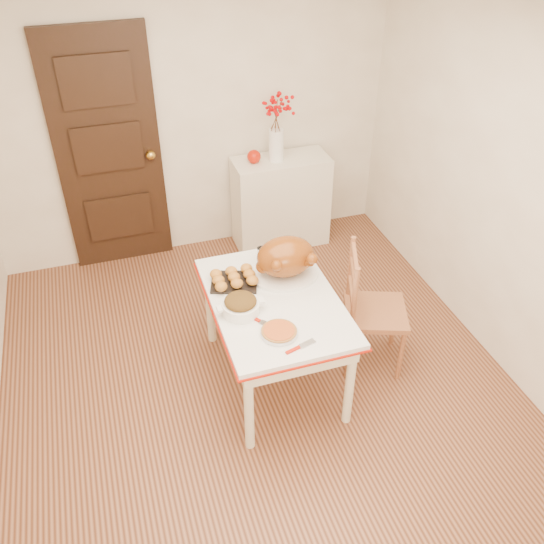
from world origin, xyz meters
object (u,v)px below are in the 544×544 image
object	(u,v)px
sideboard	(281,202)
turkey_platter	(286,259)
chair_oak	(376,309)
pumpkin_pie	(279,331)
kitchen_table	(274,340)

from	to	relation	value
sideboard	turkey_platter	world-z (taller)	turkey_platter
sideboard	chair_oak	distance (m)	1.74
turkey_platter	pumpkin_pie	bearing A→B (deg)	-127.30
pumpkin_pie	sideboard	bearing A→B (deg)	70.97
sideboard	chair_oak	bearing A→B (deg)	-86.20
chair_oak	kitchen_table	bearing A→B (deg)	106.51
kitchen_table	pumpkin_pie	distance (m)	0.51
chair_oak	sideboard	bearing A→B (deg)	24.09
sideboard	chair_oak	world-z (taller)	chair_oak
chair_oak	turkey_platter	size ratio (longest dim) A/B	2.08
chair_oak	pumpkin_pie	world-z (taller)	chair_oak
sideboard	pumpkin_pie	xyz separation A→B (m)	(-0.70, -2.02, 0.31)
kitchen_table	turkey_platter	xyz separation A→B (m)	(0.15, 0.21, 0.51)
kitchen_table	sideboard	bearing A→B (deg)	69.91
kitchen_table	turkey_platter	size ratio (longest dim) A/B	2.61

